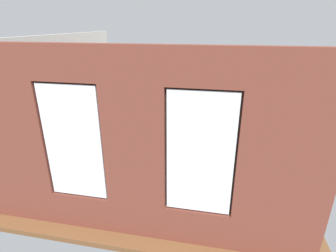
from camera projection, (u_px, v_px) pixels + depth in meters
ground_plane at (170, 157)px, 7.20m from camera, size 6.24×6.54×0.10m
brick_wall_with_windows at (135, 153)px, 3.98m from camera, size 5.64×0.30×3.13m
white_wall_right at (67, 97)px, 6.93m from camera, size 0.10×5.54×3.13m
couch_by_window at (158, 195)px, 4.98m from camera, size 1.85×0.87×0.80m
couch_left at (252, 153)px, 6.58m from camera, size 0.96×1.83×0.80m
coffee_table at (173, 142)px, 7.12m from camera, size 1.41×0.79×0.42m
cup_ceramic at (176, 140)px, 6.95m from camera, size 0.09×0.09×0.11m
candle_jar at (167, 136)px, 7.21m from camera, size 0.08×0.08×0.10m
table_plant_small at (157, 136)px, 7.03m from camera, size 0.15×0.15×0.24m
remote_silver at (188, 139)px, 7.15m from camera, size 0.17×0.06×0.02m
media_console at (86, 138)px, 7.50m from camera, size 1.05×0.42×0.60m
tv_flatscreen at (83, 118)px, 7.28m from camera, size 0.91×0.20×0.64m
papasan_chair at (159, 115)px, 8.93m from camera, size 1.12×1.12×0.70m
potted_plant_by_left_couch at (234, 132)px, 7.89m from camera, size 0.25×0.25×0.46m
potted_plant_near_tv at (87, 152)px, 6.47m from camera, size 0.35×0.35×0.66m
potted_plant_corner_near_left at (251, 110)px, 8.55m from camera, size 1.14×0.98×1.31m
potted_plant_corner_far_left at (277, 197)px, 4.38m from camera, size 0.87×0.81×1.33m
potted_plant_between_couches at (235, 183)px, 4.62m from camera, size 0.98×1.12×1.56m
potted_plant_beside_window_right at (57, 179)px, 5.21m from camera, size 0.45×0.45×0.79m
potted_plant_mid_room_small at (210, 131)px, 7.86m from camera, size 0.26×0.26×0.54m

